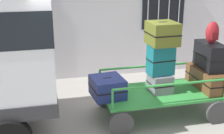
{
  "coord_description": "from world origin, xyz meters",
  "views": [
    {
      "loc": [
        -1.15,
        -5.45,
        2.95
      ],
      "look_at": [
        0.14,
        -0.11,
        1.11
      ],
      "focal_mm": 49.67,
      "sensor_mm": 36.0,
      "label": 1
    }
  ],
  "objects_px": {
    "suitcase_center_middle": "(210,56)",
    "suitcase_center_bottom": "(209,78)",
    "backpack": "(212,33)",
    "suitcase_left_bottom": "(107,87)",
    "suitcase_midleft_top": "(162,33)",
    "suitcase_midleft_bottom": "(160,83)",
    "suitcase_midleft_middle": "(161,59)",
    "luggage_cart": "(159,96)"
  },
  "relations": [
    {
      "from": "suitcase_center_middle",
      "to": "suitcase_center_bottom",
      "type": "bearing_deg",
      "value": -90.0
    },
    {
      "from": "suitcase_center_middle",
      "to": "backpack",
      "type": "distance_m",
      "value": 0.49
    },
    {
      "from": "suitcase_left_bottom",
      "to": "backpack",
      "type": "bearing_deg",
      "value": -1.64
    },
    {
      "from": "suitcase_midleft_top",
      "to": "suitcase_midleft_bottom",
      "type": "bearing_deg",
      "value": -90.0
    },
    {
      "from": "suitcase_midleft_middle",
      "to": "suitcase_midleft_bottom",
      "type": "bearing_deg",
      "value": -90.0
    },
    {
      "from": "suitcase_midleft_middle",
      "to": "suitcase_midleft_top",
      "type": "bearing_deg",
      "value": -90.0
    },
    {
      "from": "luggage_cart",
      "to": "backpack",
      "type": "distance_m",
      "value": 1.62
    },
    {
      "from": "suitcase_midleft_bottom",
      "to": "suitcase_center_middle",
      "type": "distance_m",
      "value": 1.17
    },
    {
      "from": "suitcase_left_bottom",
      "to": "suitcase_midleft_middle",
      "type": "distance_m",
      "value": 1.17
    },
    {
      "from": "suitcase_midleft_top",
      "to": "suitcase_center_middle",
      "type": "bearing_deg",
      "value": 1.31
    },
    {
      "from": "luggage_cart",
      "to": "suitcase_midleft_middle",
      "type": "xyz_separation_m",
      "value": [
        0.0,
        0.03,
        0.77
      ]
    },
    {
      "from": "suitcase_midleft_middle",
      "to": "suitcase_center_bottom",
      "type": "xyz_separation_m",
      "value": [
        1.07,
        -0.03,
        -0.47
      ]
    },
    {
      "from": "suitcase_left_bottom",
      "to": "suitcase_midleft_middle",
      "type": "relative_size",
      "value": 1.18
    },
    {
      "from": "suitcase_midleft_top",
      "to": "backpack",
      "type": "xyz_separation_m",
      "value": [
        1.03,
        -0.04,
        -0.03
      ]
    },
    {
      "from": "suitcase_left_bottom",
      "to": "suitcase_midleft_bottom",
      "type": "bearing_deg",
      "value": -1.07
    },
    {
      "from": "suitcase_left_bottom",
      "to": "suitcase_center_middle",
      "type": "relative_size",
      "value": 0.87
    },
    {
      "from": "suitcase_midleft_middle",
      "to": "backpack",
      "type": "bearing_deg",
      "value": -3.33
    },
    {
      "from": "suitcase_left_bottom",
      "to": "suitcase_midleft_bottom",
      "type": "relative_size",
      "value": 1.53
    },
    {
      "from": "suitcase_midleft_bottom",
      "to": "suitcase_center_bottom",
      "type": "distance_m",
      "value": 1.07
    },
    {
      "from": "luggage_cart",
      "to": "suitcase_left_bottom",
      "type": "height_order",
      "value": "suitcase_left_bottom"
    },
    {
      "from": "suitcase_center_bottom",
      "to": "suitcase_center_middle",
      "type": "distance_m",
      "value": 0.47
    },
    {
      "from": "suitcase_midleft_middle",
      "to": "suitcase_center_bottom",
      "type": "bearing_deg",
      "value": -1.42
    },
    {
      "from": "suitcase_midleft_bottom",
      "to": "suitcase_midleft_middle",
      "type": "xyz_separation_m",
      "value": [
        0.0,
        0.02,
        0.49
      ]
    },
    {
      "from": "backpack",
      "to": "suitcase_midleft_top",
      "type": "bearing_deg",
      "value": 177.55
    },
    {
      "from": "luggage_cart",
      "to": "suitcase_center_bottom",
      "type": "distance_m",
      "value": 1.11
    },
    {
      "from": "suitcase_midleft_middle",
      "to": "luggage_cart",
      "type": "bearing_deg",
      "value": -90.0
    },
    {
      "from": "suitcase_midleft_bottom",
      "to": "suitcase_midleft_middle",
      "type": "relative_size",
      "value": 0.77
    },
    {
      "from": "suitcase_midleft_middle",
      "to": "suitcase_center_bottom",
      "type": "height_order",
      "value": "suitcase_midleft_middle"
    },
    {
      "from": "backpack",
      "to": "suitcase_center_middle",
      "type": "bearing_deg",
      "value": 59.45
    },
    {
      "from": "suitcase_midleft_top",
      "to": "suitcase_center_bottom",
      "type": "distance_m",
      "value": 1.45
    },
    {
      "from": "luggage_cart",
      "to": "backpack",
      "type": "height_order",
      "value": "backpack"
    },
    {
      "from": "suitcase_center_bottom",
      "to": "suitcase_midleft_top",
      "type": "bearing_deg",
      "value": 179.43
    },
    {
      "from": "suitcase_center_bottom",
      "to": "suitcase_midleft_bottom",
      "type": "bearing_deg",
      "value": 179.63
    },
    {
      "from": "suitcase_center_middle",
      "to": "suitcase_left_bottom",
      "type": "bearing_deg",
      "value": -179.78
    },
    {
      "from": "suitcase_midleft_bottom",
      "to": "suitcase_center_middle",
      "type": "height_order",
      "value": "suitcase_center_middle"
    },
    {
      "from": "suitcase_midleft_top",
      "to": "suitcase_center_middle",
      "type": "xyz_separation_m",
      "value": [
        1.07,
        0.02,
        -0.52
      ]
    },
    {
      "from": "suitcase_left_bottom",
      "to": "suitcase_midleft_top",
      "type": "height_order",
      "value": "suitcase_midleft_top"
    },
    {
      "from": "luggage_cart",
      "to": "suitcase_midleft_top",
      "type": "bearing_deg",
      "value": 90.0
    },
    {
      "from": "suitcase_midleft_top",
      "to": "suitcase_center_bottom",
      "type": "relative_size",
      "value": 0.55
    },
    {
      "from": "suitcase_center_middle",
      "to": "suitcase_midleft_top",
      "type": "bearing_deg",
      "value": -178.69
    },
    {
      "from": "suitcase_midleft_bottom",
      "to": "suitcase_center_middle",
      "type": "relative_size",
      "value": 0.57
    },
    {
      "from": "backpack",
      "to": "suitcase_center_bottom",
      "type": "bearing_deg",
      "value": 39.61
    }
  ]
}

